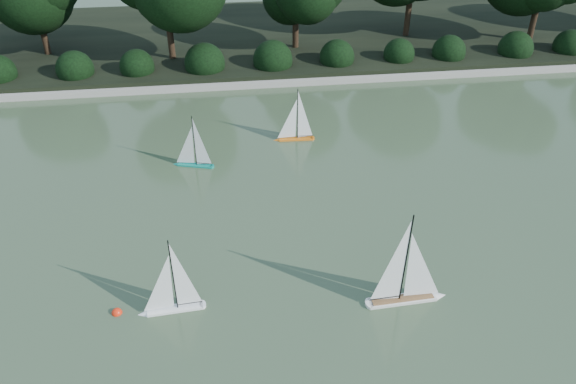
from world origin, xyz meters
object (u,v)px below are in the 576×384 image
(sailboat_teal, at_px, (191,158))
(race_buoy, at_px, (117,313))
(sailboat_white_a, at_px, (168,300))
(sailboat_white_b, at_px, (410,287))
(sailboat_orange, at_px, (293,132))

(sailboat_teal, relative_size, race_buoy, 8.00)
(sailboat_white_a, bearing_deg, sailboat_white_b, -3.97)
(sailboat_white_b, relative_size, sailboat_orange, 1.36)
(sailboat_white_a, height_order, sailboat_white_b, sailboat_white_b)
(sailboat_white_a, height_order, sailboat_orange, sailboat_white_a)
(sailboat_white_b, xyz_separation_m, race_buoy, (-4.77, 0.33, -0.30))
(sailboat_white_b, distance_m, race_buoy, 4.79)
(sailboat_teal, bearing_deg, sailboat_white_b, -53.07)
(sailboat_white_a, bearing_deg, sailboat_teal, 86.17)
(sailboat_orange, bearing_deg, sailboat_teal, -159.35)
(sailboat_orange, distance_m, race_buoy, 6.52)
(sailboat_orange, height_order, sailboat_teal, sailboat_orange)
(sailboat_orange, relative_size, sailboat_teal, 1.04)
(sailboat_white_a, xyz_separation_m, race_buoy, (-0.85, 0.05, -0.24))
(sailboat_white_b, distance_m, sailboat_orange, 5.86)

